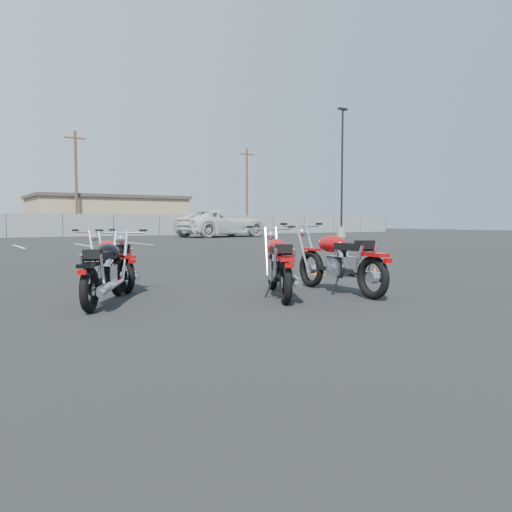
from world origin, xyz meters
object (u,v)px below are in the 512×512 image
white_van (222,216)px  motorcycle_front_red (112,262)px  motorcycle_second_black (105,270)px  motorcycle_third_red (340,261)px  motorcycle_rear_red (279,265)px

white_van → motorcycle_front_red: bearing=136.7°
motorcycle_front_red → motorcycle_second_black: motorcycle_second_black is taller
motorcycle_third_red → white_van: bearing=65.2°
motorcycle_second_black → motorcycle_rear_red: (2.57, -0.80, 0.02)m
motorcycle_third_red → white_van: white_van is taller
motorcycle_second_black → motorcycle_rear_red: size_ratio=0.94×
motorcycle_front_red → motorcycle_rear_red: size_ratio=0.97×
motorcycle_front_red → white_van: 29.93m
motorcycle_rear_red → motorcycle_second_black: bearing=162.7°
motorcycle_second_black → motorcycle_rear_red: 2.69m
motorcycle_second_black → motorcycle_third_red: motorcycle_third_red is taller
motorcycle_second_black → motorcycle_third_red: bearing=-15.4°
motorcycle_front_red → motorcycle_second_black: bearing=-109.7°
motorcycle_front_red → white_van: (15.98, 25.29, 1.14)m
motorcycle_third_red → motorcycle_rear_red: 1.14m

